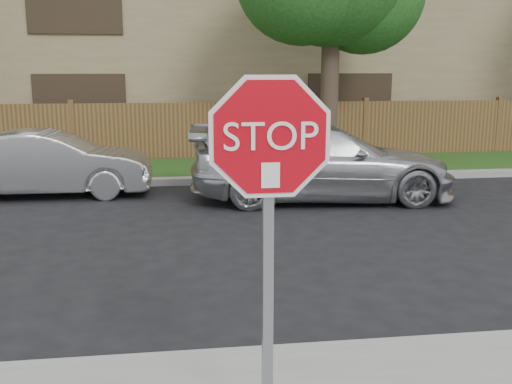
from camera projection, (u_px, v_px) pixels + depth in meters
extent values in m
plane|color=black|center=(328.00, 351.00, 5.47)|extent=(90.00, 90.00, 0.00)
cube|color=gray|center=(236.00, 180.00, 13.35)|extent=(70.00, 0.30, 0.15)
cube|color=#1E4714|center=(229.00, 168.00, 14.96)|extent=(70.00, 3.00, 0.12)
cube|color=#56371E|center=(224.00, 132.00, 16.36)|extent=(70.00, 0.12, 1.60)
cube|color=#8A7B55|center=(210.00, 54.00, 21.33)|extent=(34.00, 8.00, 6.00)
cylinder|color=#382B21|center=(329.00, 91.00, 14.80)|extent=(0.44, 0.44, 3.92)
cube|color=gray|center=(268.00, 280.00, 3.71)|extent=(0.06, 0.06, 2.30)
cylinder|color=white|center=(270.00, 137.00, 3.47)|extent=(1.01, 0.02, 1.01)
cylinder|color=#B50612|center=(270.00, 137.00, 3.45)|extent=(0.93, 0.02, 0.93)
cube|color=white|center=(271.00, 175.00, 3.49)|extent=(0.11, 0.00, 0.15)
imported|color=#AAABAF|center=(50.00, 164.00, 11.94)|extent=(3.98, 1.42, 1.31)
imported|color=#AFB2B7|center=(322.00, 162.00, 11.60)|extent=(5.23, 2.45, 1.48)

